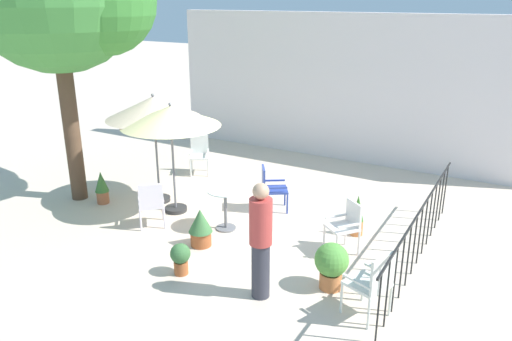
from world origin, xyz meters
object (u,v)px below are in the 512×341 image
potted_plant_2 (331,264)px  standing_person (261,240)px  patio_chair_0 (199,152)px  patio_chair_4 (373,281)px  patio_chair_2 (346,223)px  potted_plant_0 (180,257)px  patio_chair_1 (151,202)px  potted_plant_4 (357,215)px  cafe_table_0 (225,202)px  patio_umbrella_1 (171,117)px  potted_plant_3 (200,226)px  patio_umbrella_0 (154,109)px  potted_plant_1 (102,187)px  patio_chair_3 (270,186)px

potted_plant_2 → standing_person: 1.16m
patio_chair_0 → patio_chair_4: size_ratio=0.94×
patio_chair_4 → potted_plant_2: (-0.73, 0.41, -0.16)m
patio_chair_2 → potted_plant_2: size_ratio=1.23×
patio_chair_2 → potted_plant_0: patio_chair_2 is taller
patio_chair_0 → patio_chair_4: 6.47m
patio_chair_1 → potted_plant_2: size_ratio=1.24×
patio_chair_4 → potted_plant_4: size_ratio=1.28×
cafe_table_0 → potted_plant_4: size_ratio=1.02×
patio_umbrella_1 → cafe_table_0: patio_umbrella_1 is taller
patio_umbrella_1 → potted_plant_0: patio_umbrella_1 is taller
potted_plant_3 → patio_umbrella_0: bearing=148.2°
potted_plant_1 → potted_plant_3: potted_plant_1 is taller
patio_chair_0 → standing_person: standing_person is taller
cafe_table_0 → potted_plant_2: bearing=-20.5°
patio_chair_2 → patio_chair_4: (0.93, -1.57, 0.04)m
patio_chair_1 → patio_chair_3: bearing=49.4°
potted_plant_0 → patio_chair_2: bearing=44.5°
patio_chair_3 → patio_chair_2: bearing=-25.4°
potted_plant_2 → potted_plant_4: (-0.24, 1.86, -0.03)m
patio_umbrella_0 → potted_plant_3: 2.76m
patio_chair_0 → potted_plant_0: 4.68m
patio_umbrella_1 → patio_chair_1: patio_umbrella_1 is taller
patio_umbrella_0 → cafe_table_0: bearing=-12.5°
potted_plant_2 → patio_chair_2: bearing=99.8°
patio_chair_1 → patio_chair_3: size_ratio=0.98×
cafe_table_0 → potted_plant_0: bearing=-81.4°
patio_umbrella_0 → potted_plant_0: bearing=-43.8°
patio_umbrella_1 → patio_chair_2: bearing=1.2°
patio_chair_1 → patio_chair_2: patio_chair_1 is taller
patio_chair_4 → potted_plant_4: patio_chair_4 is taller
potted_plant_0 → potted_plant_2: potted_plant_2 is taller
potted_plant_3 → potted_plant_0: bearing=-73.3°
patio_chair_4 → patio_chair_2: bearing=120.7°
patio_chair_3 → potted_plant_1: patio_chair_3 is taller
patio_chair_1 → potted_plant_4: 3.74m
potted_plant_3 → potted_plant_4: 2.79m
potted_plant_2 → potted_plant_1: bearing=172.9°
standing_person → patio_chair_4: bearing=10.4°
patio_umbrella_0 → patio_umbrella_1: size_ratio=1.03×
patio_umbrella_0 → patio_chair_0: (-0.30, 1.87, -1.45)m
patio_chair_0 → patio_chair_2: size_ratio=1.04×
patio_chair_1 → patio_chair_4: size_ratio=0.91×
patio_umbrella_0 → cafe_table_0: 2.44m
potted_plant_2 → potted_plant_4: bearing=97.3°
patio_chair_4 → potted_plant_2: patio_chair_4 is taller
patio_umbrella_1 → potted_plant_2: bearing=-16.2°
patio_umbrella_0 → patio_chair_1: size_ratio=2.55×
patio_chair_3 → standing_person: size_ratio=0.52×
potted_plant_3 → standing_person: bearing=-26.9°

